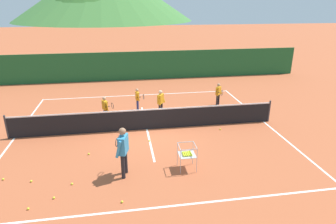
% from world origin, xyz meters
% --- Properties ---
extents(ground_plane, '(120.00, 120.00, 0.00)m').
position_xyz_m(ground_plane, '(0.00, 0.00, 0.00)').
color(ground_plane, '#B25633').
extents(line_baseline_near, '(11.31, 0.08, 0.01)m').
position_xyz_m(line_baseline_near, '(0.00, -5.45, 0.00)').
color(line_baseline_near, white).
rests_on(line_baseline_near, ground).
extents(line_baseline_far, '(11.31, 0.08, 0.01)m').
position_xyz_m(line_baseline_far, '(0.00, 5.23, 0.00)').
color(line_baseline_far, white).
rests_on(line_baseline_far, ground).
extents(line_sideline_west, '(0.08, 10.68, 0.01)m').
position_xyz_m(line_sideline_west, '(-5.66, 0.00, 0.00)').
color(line_sideline_west, white).
rests_on(line_sideline_west, ground).
extents(line_sideline_east, '(0.08, 10.68, 0.01)m').
position_xyz_m(line_sideline_east, '(5.66, 0.00, 0.00)').
color(line_sideline_east, white).
rests_on(line_sideline_east, ground).
extents(line_service_center, '(0.08, 5.91, 0.01)m').
position_xyz_m(line_service_center, '(0.00, 0.00, 0.00)').
color(line_service_center, white).
rests_on(line_service_center, ground).
extents(tennis_net, '(11.85, 0.08, 1.05)m').
position_xyz_m(tennis_net, '(0.00, 0.00, 0.50)').
color(tennis_net, '#333338').
rests_on(tennis_net, ground).
extents(instructor, '(0.46, 0.84, 1.73)m').
position_xyz_m(instructor, '(-1.09, -3.62, 1.04)').
color(instructor, black).
rests_on(instructor, ground).
extents(student_0, '(0.57, 0.52, 1.25)m').
position_xyz_m(student_0, '(-1.85, 1.26, 0.75)').
color(student_0, navy).
rests_on(student_0, ground).
extents(student_1, '(0.43, 0.57, 1.20)m').
position_xyz_m(student_1, '(-0.22, 2.56, 0.72)').
color(student_1, navy).
rests_on(student_1, ground).
extents(student_2, '(0.45, 0.51, 1.34)m').
position_xyz_m(student_2, '(0.86, 1.59, 0.80)').
color(student_2, black).
rests_on(student_2, ground).
extents(student_3, '(0.46, 0.68, 1.25)m').
position_xyz_m(student_3, '(4.23, 2.65, 0.75)').
color(student_3, black).
rests_on(student_3, ground).
extents(ball_cart, '(0.58, 0.58, 0.90)m').
position_xyz_m(ball_cart, '(1.05, -3.56, 0.58)').
color(ball_cart, '#B7B7BC').
rests_on(ball_cart, ground).
extents(tennis_ball_0, '(0.07, 0.07, 0.07)m').
position_xyz_m(tennis_ball_0, '(-3.80, -4.95, 0.03)').
color(tennis_ball_0, yellow).
rests_on(tennis_ball_0, ground).
extents(tennis_ball_1, '(0.07, 0.07, 0.07)m').
position_xyz_m(tennis_ball_1, '(3.27, -0.60, 0.03)').
color(tennis_ball_1, yellow).
rests_on(tennis_ball_1, ground).
extents(tennis_ball_3, '(0.07, 0.07, 0.07)m').
position_xyz_m(tennis_ball_3, '(-3.18, -4.56, 0.03)').
color(tennis_ball_3, yellow).
rests_on(tennis_ball_3, ground).
extents(tennis_ball_4, '(0.07, 0.07, 0.07)m').
position_xyz_m(tennis_ball_4, '(-2.40, -2.00, 0.03)').
color(tennis_ball_4, yellow).
rests_on(tennis_ball_4, ground).
extents(tennis_ball_5, '(0.07, 0.07, 0.07)m').
position_xyz_m(tennis_ball_5, '(-4.07, -3.55, 0.03)').
color(tennis_ball_5, yellow).
rests_on(tennis_ball_5, ground).
extents(tennis_ball_6, '(0.07, 0.07, 0.07)m').
position_xyz_m(tennis_ball_6, '(-2.76, -3.91, 0.03)').
color(tennis_ball_6, yellow).
rests_on(tennis_ball_6, ground).
extents(tennis_ball_7, '(0.07, 0.07, 0.07)m').
position_xyz_m(tennis_ball_7, '(-0.01, -1.26, 0.03)').
color(tennis_ball_7, yellow).
rests_on(tennis_ball_7, ground).
extents(tennis_ball_8, '(0.07, 0.07, 0.07)m').
position_xyz_m(tennis_ball_8, '(-5.00, -3.28, 0.03)').
color(tennis_ball_8, yellow).
rests_on(tennis_ball_8, ground).
extents(tennis_ball_9, '(0.07, 0.07, 0.07)m').
position_xyz_m(tennis_ball_9, '(-0.98, -1.25, 0.03)').
color(tennis_ball_9, yellow).
rests_on(tennis_ball_9, ground).
extents(tennis_ball_10, '(0.07, 0.07, 0.07)m').
position_xyz_m(tennis_ball_10, '(-1.20, -5.07, 0.03)').
color(tennis_ball_10, yellow).
rests_on(tennis_ball_10, ground).
extents(windscreen_fence, '(24.89, 0.08, 2.06)m').
position_xyz_m(windscreen_fence, '(0.00, 9.10, 1.03)').
color(windscreen_fence, '#1E5B2D').
rests_on(windscreen_fence, ground).
extents(hill_1, '(42.90, 42.90, 10.50)m').
position_xyz_m(hill_1, '(-4.11, 77.91, 5.25)').
color(hill_1, '#427A38').
rests_on(hill_1, ground).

